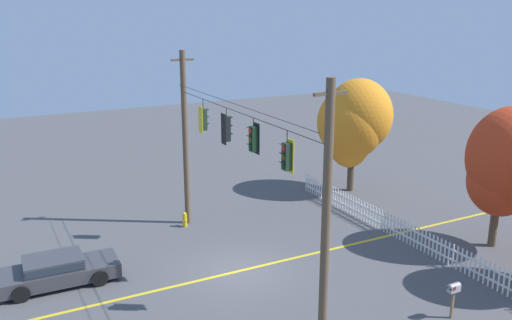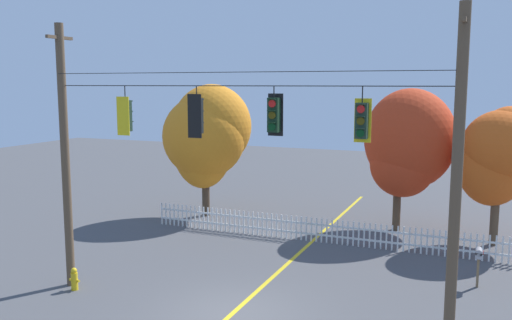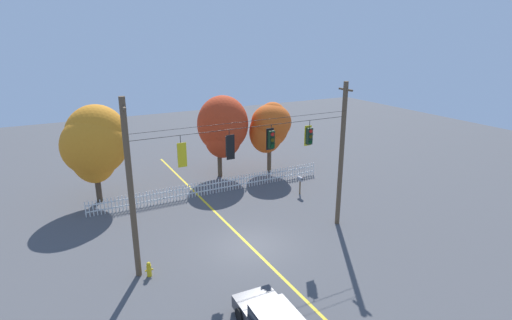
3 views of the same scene
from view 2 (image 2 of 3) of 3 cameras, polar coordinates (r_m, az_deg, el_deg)
ground at (r=16.58m, az=-2.45°, el=-15.69°), size 80.00×80.00×0.00m
lane_centerline_stripe at (r=16.58m, az=-2.45°, el=-15.68°), size 0.16×36.00×0.01m
signal_support_span at (r=15.36m, az=-2.54°, el=-0.65°), size 12.16×1.10×8.53m
traffic_signal_eastbound_side at (r=17.02m, az=-13.46°, el=4.52°), size 0.43×0.38×1.49m
traffic_signal_southbound_primary at (r=15.70m, az=-6.21°, el=4.62°), size 0.43×0.38×1.47m
traffic_signal_northbound_secondary at (r=14.72m, az=1.89°, el=4.73°), size 0.43×0.38×1.35m
traffic_signal_northbound_primary at (r=14.06m, az=10.98°, el=4.06°), size 0.43×0.38×1.43m
white_picket_fence at (r=23.17m, az=8.75°, el=-7.46°), size 17.36×0.06×1.04m
autumn_maple_near_fence at (r=27.23m, az=-5.19°, el=2.67°), size 4.36×4.00×6.63m
autumn_maple_mid at (r=25.38m, az=15.58°, el=1.55°), size 4.05×3.88×6.46m
autumn_oak_far_east at (r=24.44m, az=24.26°, el=0.62°), size 3.45×3.15×5.76m
fire_hydrant at (r=19.07m, az=-18.42°, el=-11.70°), size 0.38×0.22×0.74m
roadside_mailbox at (r=19.53m, az=22.21°, el=-9.23°), size 0.25×0.44×1.32m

